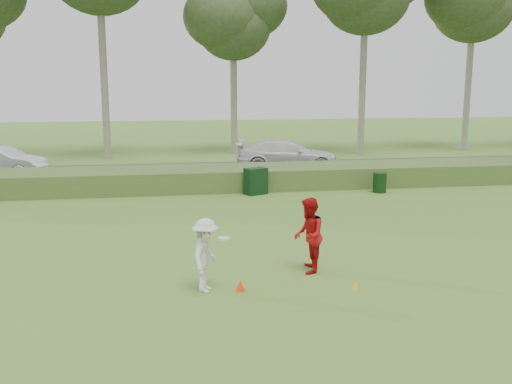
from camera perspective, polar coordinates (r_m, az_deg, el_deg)
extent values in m
plane|color=#437025|center=(13.77, 2.80, -8.41)|extent=(120.00, 120.00, 0.00)
cube|color=#3D5C25|center=(25.19, -3.03, 1.45)|extent=(80.00, 3.00, 0.90)
cube|color=#2D2D2D|center=(30.17, -4.12, 2.18)|extent=(80.00, 6.00, 0.06)
cylinder|color=gray|center=(35.99, -15.19, 15.55)|extent=(0.44, 0.44, 15.50)
cylinder|color=gray|center=(37.53, -2.26, 12.64)|extent=(0.44, 0.44, 11.50)
ellipsoid|color=#2E4120|center=(37.73, -2.29, 17.00)|extent=(6.24, 6.24, 5.28)
cylinder|color=gray|center=(37.54, 10.74, 14.37)|extent=(0.44, 0.44, 14.00)
cylinder|color=gray|center=(42.08, 20.65, 13.13)|extent=(0.44, 0.44, 13.50)
imported|color=silver|center=(12.63, -5.06, -6.31)|extent=(0.95, 1.21, 1.64)
cylinder|color=white|center=(12.56, -3.26, -4.64)|extent=(0.27, 0.27, 0.03)
imported|color=#A50E0F|center=(13.86, 5.28, -4.34)|extent=(0.89, 1.04, 1.84)
cone|color=red|center=(12.79, -1.58, -9.34)|extent=(0.23, 0.23, 0.25)
cone|color=gold|center=(13.10, 9.90, -9.15)|extent=(0.17, 0.17, 0.19)
cube|color=black|center=(23.61, -0.02, 1.09)|extent=(1.03, 0.87, 1.10)
cylinder|color=black|center=(24.60, 12.27, 0.93)|extent=(0.73, 0.73, 0.85)
imported|color=silver|center=(30.77, -23.98, 2.80)|extent=(4.45, 2.65, 1.39)
imported|color=silver|center=(30.06, 3.19, 3.72)|extent=(5.73, 3.25, 1.57)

